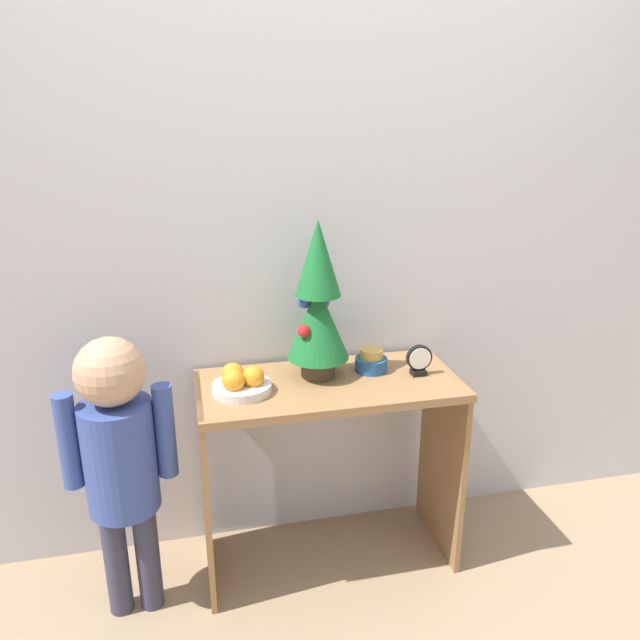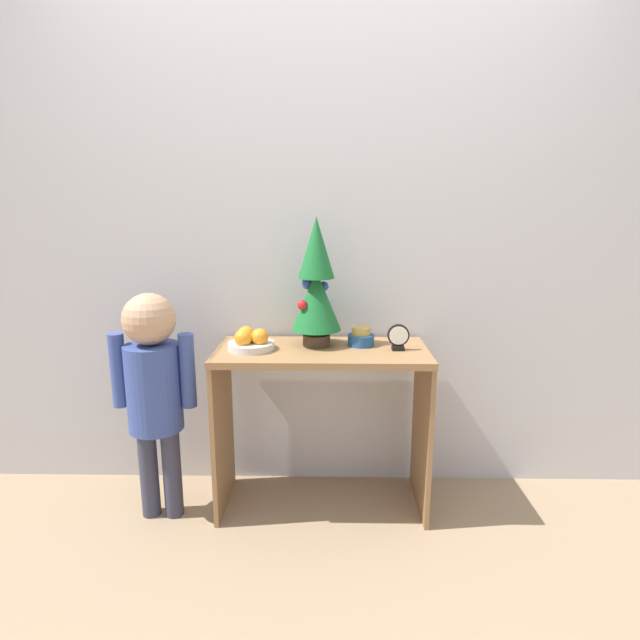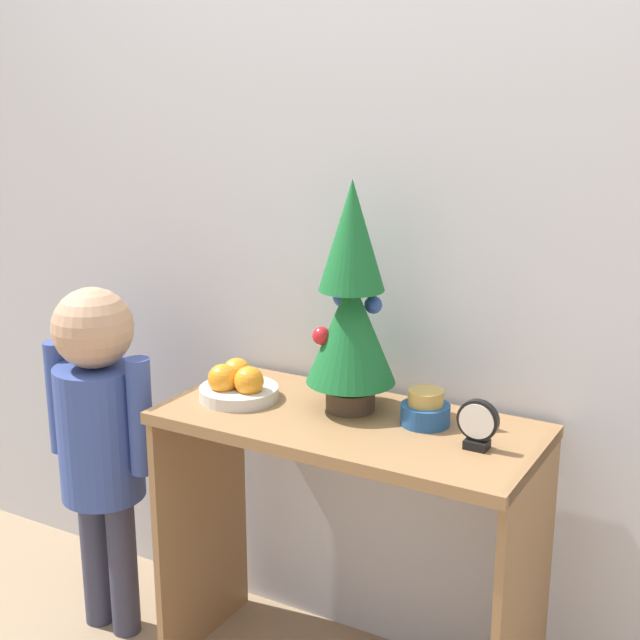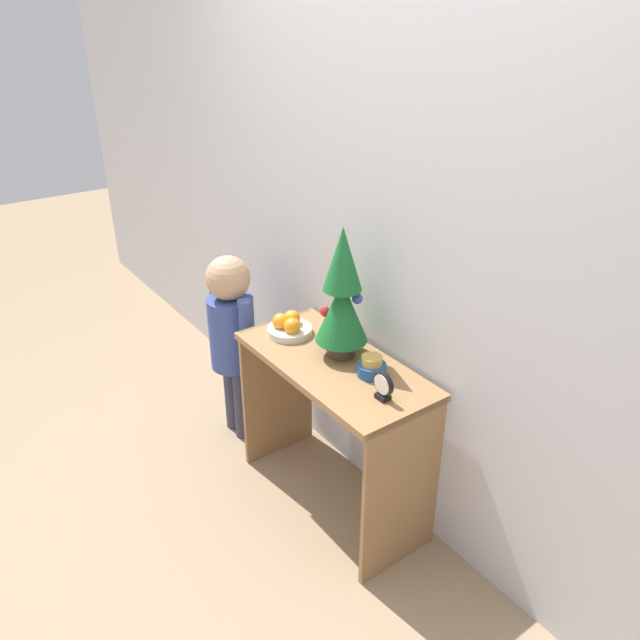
{
  "view_description": "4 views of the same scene",
  "coord_description": "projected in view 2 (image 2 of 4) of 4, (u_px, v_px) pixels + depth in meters",
  "views": [
    {
      "loc": [
        -0.48,
        -1.73,
        1.68
      ],
      "look_at": [
        -0.04,
        0.2,
        0.99
      ],
      "focal_mm": 35.0,
      "sensor_mm": 36.0,
      "label": 1
    },
    {
      "loc": [
        0.03,
        -1.89,
        1.34
      ],
      "look_at": [
        -0.01,
        0.21,
        0.88
      ],
      "focal_mm": 28.0,
      "sensor_mm": 36.0,
      "label": 2
    },
    {
      "loc": [
        0.93,
        -1.56,
        1.55
      ],
      "look_at": [
        -0.07,
        0.21,
        0.99
      ],
      "focal_mm": 50.0,
      "sensor_mm": 36.0,
      "label": 3
    },
    {
      "loc": [
        1.78,
        -1.13,
        2.09
      ],
      "look_at": [
        -0.06,
        0.19,
        0.92
      ],
      "focal_mm": 35.0,
      "sensor_mm": 36.0,
      "label": 4
    }
  ],
  "objects": [
    {
      "name": "back_wall",
      "position": [
        323.0,
        231.0,
        2.33
      ],
      "size": [
        7.0,
        0.05,
        2.5
      ],
      "primitive_type": "cube",
      "color": "silver",
      "rests_on": "ground_plane"
    },
    {
      "name": "console_table",
      "position": [
        322.0,
        391.0,
        2.22
      ],
      "size": [
        0.93,
        0.43,
        0.75
      ],
      "color": "olive",
      "rests_on": "ground_plane"
    },
    {
      "name": "mini_tree",
      "position": [
        316.0,
        285.0,
        2.18
      ],
      "size": [
        0.22,
        0.22,
        0.57
      ],
      "color": "#4C3828",
      "rests_on": "console_table"
    },
    {
      "name": "singing_bowl",
      "position": [
        361.0,
        337.0,
        2.23
      ],
      "size": [
        0.12,
        0.12,
        0.09
      ],
      "color": "#235189",
      "rests_on": "console_table"
    },
    {
      "name": "child_figure",
      "position": [
        154.0,
        381.0,
        2.12
      ],
      "size": [
        0.36,
        0.23,
        1.01
      ],
      "color": "#38384C",
      "rests_on": "ground_plane"
    },
    {
      "name": "ground_plane",
      "position": [
        321.0,
        532.0,
        2.13
      ],
      "size": [
        12.0,
        12.0,
        0.0
      ],
      "primitive_type": "plane",
      "color": "#997F60"
    },
    {
      "name": "fruit_bowl",
      "position": [
        250.0,
        341.0,
        2.16
      ],
      "size": [
        0.2,
        0.2,
        0.09
      ],
      "color": "silver",
      "rests_on": "console_table"
    },
    {
      "name": "desk_clock",
      "position": [
        398.0,
        338.0,
        2.15
      ],
      "size": [
        0.09,
        0.04,
        0.11
      ],
      "color": "black",
      "rests_on": "console_table"
    }
  ]
}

